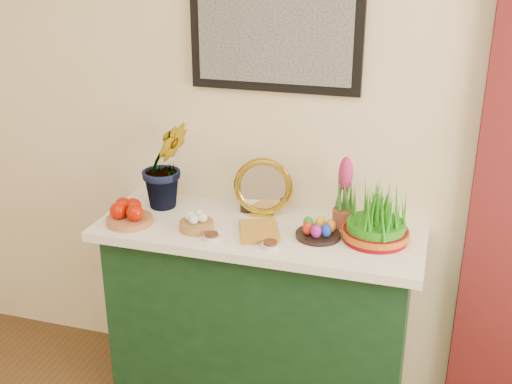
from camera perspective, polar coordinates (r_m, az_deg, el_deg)
sideboard at (r=2.98m, az=0.28°, el=-11.23°), size 1.30×0.45×0.85m
tablecloth at (r=2.76m, az=0.30°, el=-3.48°), size 1.40×0.55×0.04m
hyacinth_green at (r=2.89m, az=-8.10°, el=3.64°), size 0.35×0.35×0.53m
apple_bowl at (r=2.82m, az=-11.21°, el=-1.96°), size 0.25×0.25×0.10m
garlic_basket at (r=2.72m, az=-5.34°, el=-2.72°), size 0.17×0.17×0.08m
vinegar_cruet at (r=2.88m, az=-0.81°, el=-0.20°), size 0.06×0.06×0.18m
mirror at (r=2.82m, az=0.64°, el=0.38°), size 0.27×0.10×0.27m
book at (r=2.68m, az=-1.43°, el=-3.46°), size 0.21×0.25×0.03m
spice_dish_left at (r=2.64m, az=-3.98°, el=-3.98°), size 0.07×0.07×0.03m
spice_dish_right at (r=2.57m, az=1.28°, el=-4.72°), size 0.07×0.07×0.03m
egg_plate at (r=2.66m, az=5.54°, el=-3.45°), size 0.20×0.20×0.08m
hyacinth_pink at (r=2.73m, az=7.88°, el=-0.32°), size 0.10×0.10×0.31m
wheatgrass_sabzeh at (r=2.64m, az=10.65°, el=-2.30°), size 0.28×0.28×0.22m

